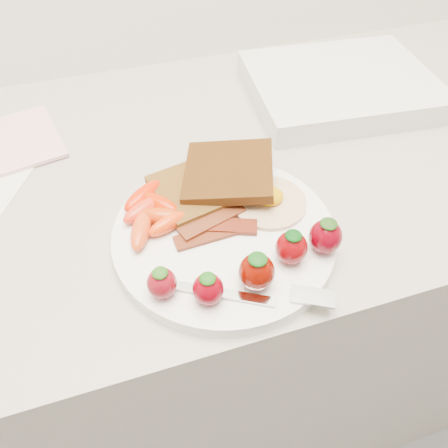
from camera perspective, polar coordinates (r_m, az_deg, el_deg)
name	(u,v)px	position (r m, az deg, el deg)	size (l,w,h in m)	color
counter	(204,317)	(1.00, -2.64, -12.03)	(2.00, 0.60, 0.90)	gray
plate	(224,234)	(0.53, 0.00, -1.37)	(0.27, 0.27, 0.02)	white
toast_lower	(195,190)	(0.57, -3.76, 4.50)	(0.10, 0.10, 0.01)	#37230A
toast_upper	(229,171)	(0.57, 0.61, 6.90)	(0.11, 0.11, 0.01)	black
fried_egg	(269,200)	(0.56, 5.90, 3.09)	(0.11, 0.11, 0.02)	#ECE8C2
bacon_strips	(214,227)	(0.52, -1.25, -0.35)	(0.10, 0.06, 0.01)	#380C04
baby_carrots	(152,212)	(0.54, -9.45, 1.56)	(0.08, 0.12, 0.02)	red
strawberries	(260,262)	(0.47, 4.79, -4.94)	(0.22, 0.06, 0.05)	maroon
fork	(264,295)	(0.47, 5.24, -9.18)	(0.17, 0.09, 0.00)	silver
notepad	(23,139)	(0.75, -24.73, 10.09)	(0.10, 0.15, 0.01)	beige
appliance	(340,86)	(0.81, 14.92, 17.04)	(0.30, 0.24, 0.04)	silver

